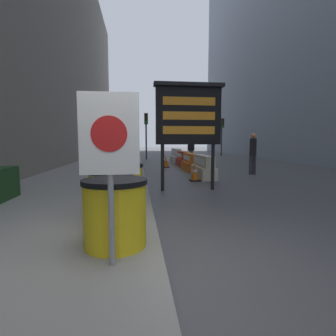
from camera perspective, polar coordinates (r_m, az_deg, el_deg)
name	(u,v)px	position (r m, az deg, el deg)	size (l,w,h in m)	color
ground_plane	(163,269)	(3.13, -1.07, -21.05)	(120.00, 120.00, 0.00)	#474749
barrel_drum_foreground	(115,212)	(3.23, -11.44, -9.46)	(0.77, 0.77, 0.81)	yellow
barrel_drum_middle	(113,195)	(4.25, -11.91, -5.76)	(0.77, 0.77, 0.81)	yellow
barrel_drum_back	(124,184)	(5.27, -9.63, -3.49)	(0.77, 0.77, 0.81)	yellow
warning_sign	(110,148)	(2.60, -12.59, 4.32)	(0.58, 0.08, 1.72)	gray
message_board	(188,115)	(7.59, 4.46, 11.36)	(1.97, 0.36, 3.03)	black
jersey_barrier_cream	(203,168)	(10.33, 7.71, 0.05)	(0.57, 2.03, 0.87)	beige
jersey_barrier_orange_near	(190,163)	(12.76, 4.92, 1.10)	(0.64, 1.93, 0.84)	orange
jersey_barrier_red_striped	(182,160)	(15.06, 3.12, 1.84)	(0.53, 1.74, 0.85)	red
jersey_barrier_white	(176,157)	(17.43, 1.77, 2.51)	(0.61, 2.00, 0.93)	silver
traffic_cone_near	(166,161)	(14.28, -0.47, 1.52)	(0.40, 0.40, 0.71)	black
traffic_cone_mid	(191,159)	(15.60, 5.06, 1.92)	(0.41, 0.41, 0.74)	black
traffic_cone_far	(195,172)	(9.44, 5.87, -0.93)	(0.36, 0.36, 0.64)	black
traffic_light_near_curb	(146,126)	(20.76, -4.79, 9.10)	(0.28, 0.45, 3.58)	#2D2D30
traffic_light_far_side	(222,129)	(25.42, 11.68, 8.34)	(0.28, 0.45, 3.55)	#2D2D30
pedestrian_worker	(253,150)	(11.77, 18.01, 3.72)	(0.45, 0.54, 1.77)	#333338
pedestrian_passerby	(191,148)	(18.18, 5.04, 4.31)	(0.49, 0.42, 1.60)	#514C42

